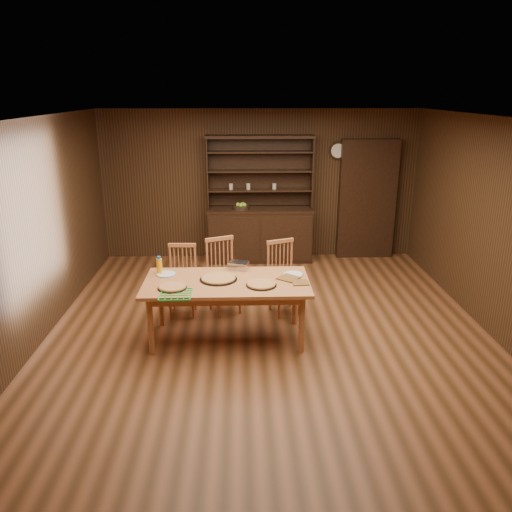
{
  "coord_description": "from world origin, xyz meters",
  "views": [
    {
      "loc": [
        -0.33,
        -5.71,
        2.89
      ],
      "look_at": [
        -0.14,
        0.4,
        0.85
      ],
      "focal_mm": 35.0,
      "sensor_mm": 36.0,
      "label": 1
    }
  ],
  "objects_px": {
    "chair_center": "(222,273)",
    "juice_bottle": "(159,266)",
    "dining_table": "(227,287)",
    "china_hutch": "(260,227)",
    "chair_right": "(283,275)",
    "chair_left": "(183,277)"
  },
  "relations": [
    {
      "from": "china_hutch",
      "to": "chair_center",
      "type": "xyz_separation_m",
      "value": [
        -0.59,
        -2.12,
        -0.06
      ]
    },
    {
      "from": "dining_table",
      "to": "juice_bottle",
      "type": "distance_m",
      "value": 0.89
    },
    {
      "from": "dining_table",
      "to": "juice_bottle",
      "type": "height_order",
      "value": "juice_bottle"
    },
    {
      "from": "dining_table",
      "to": "chair_right",
      "type": "height_order",
      "value": "chair_right"
    },
    {
      "from": "chair_center",
      "to": "juice_bottle",
      "type": "height_order",
      "value": "chair_center"
    },
    {
      "from": "dining_table",
      "to": "juice_bottle",
      "type": "bearing_deg",
      "value": 162.23
    },
    {
      "from": "chair_left",
      "to": "chair_center",
      "type": "relative_size",
      "value": 0.94
    },
    {
      "from": "dining_table",
      "to": "chair_center",
      "type": "relative_size",
      "value": 1.91
    },
    {
      "from": "chair_left",
      "to": "juice_bottle",
      "type": "bearing_deg",
      "value": -110.32
    },
    {
      "from": "chair_center",
      "to": "juice_bottle",
      "type": "distance_m",
      "value": 0.99
    },
    {
      "from": "chair_left",
      "to": "chair_center",
      "type": "height_order",
      "value": "chair_center"
    },
    {
      "from": "china_hutch",
      "to": "chair_center",
      "type": "bearing_deg",
      "value": -105.54
    },
    {
      "from": "dining_table",
      "to": "chair_right",
      "type": "bearing_deg",
      "value": 47.28
    },
    {
      "from": "chair_center",
      "to": "juice_bottle",
      "type": "bearing_deg",
      "value": -164.96
    },
    {
      "from": "chair_left",
      "to": "chair_center",
      "type": "xyz_separation_m",
      "value": [
        0.53,
        0.07,
        0.04
      ]
    },
    {
      "from": "chair_left",
      "to": "chair_right",
      "type": "xyz_separation_m",
      "value": [
        1.35,
        0.02,
        0.02
      ]
    },
    {
      "from": "china_hutch",
      "to": "juice_bottle",
      "type": "relative_size",
      "value": 9.56
    },
    {
      "from": "dining_table",
      "to": "chair_center",
      "type": "bearing_deg",
      "value": 95.51
    },
    {
      "from": "dining_table",
      "to": "chair_right",
      "type": "distance_m",
      "value": 1.09
    },
    {
      "from": "china_hutch",
      "to": "juice_bottle",
      "type": "bearing_deg",
      "value": -116.26
    },
    {
      "from": "chair_center",
      "to": "dining_table",
      "type": "bearing_deg",
      "value": -107.43
    },
    {
      "from": "china_hutch",
      "to": "chair_center",
      "type": "height_order",
      "value": "china_hutch"
    }
  ]
}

